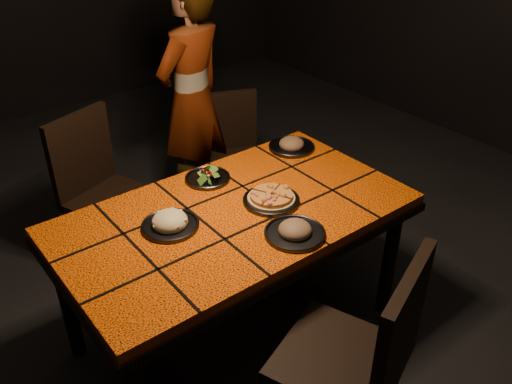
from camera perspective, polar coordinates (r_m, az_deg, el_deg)
room_shell at (r=2.15m, az=-2.74°, el=14.86°), size 6.04×7.04×3.08m
dining_table at (r=2.52m, az=-2.26°, el=-3.48°), size 1.62×0.92×0.75m
chair_near at (r=2.11m, az=11.34°, el=-16.36°), size 0.58×0.58×1.00m
chair_far_left at (r=3.22m, az=-16.23°, el=0.86°), size 0.55×0.55×0.94m
chair_far_right at (r=3.66m, az=-2.47°, el=4.86°), size 0.49×0.49×0.82m
diner at (r=3.56m, az=-6.74°, el=9.55°), size 0.67×0.54×1.59m
plate_pizza at (r=2.53m, az=1.62°, el=-0.71°), size 0.30×0.30×0.04m
plate_pasta at (r=2.39m, az=-9.04°, el=-3.22°), size 0.25×0.25×0.08m
plate_salad at (r=2.71m, az=-5.14°, el=1.77°), size 0.23×0.23×0.07m
plate_mushroom_a at (r=2.31m, az=4.12°, el=-4.07°), size 0.26×0.26×0.09m
plate_mushroom_b at (r=3.01m, az=3.77°, el=5.00°), size 0.26×0.26×0.08m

